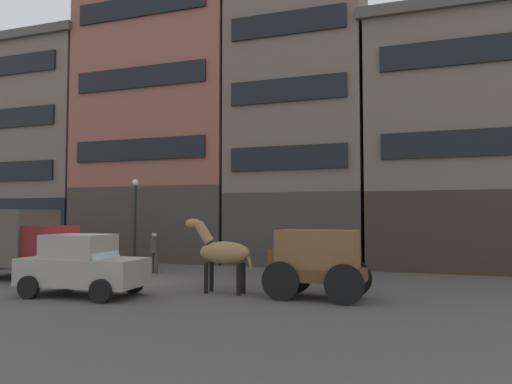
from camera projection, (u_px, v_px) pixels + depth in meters
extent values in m
plane|color=#4C4947|center=(108.00, 283.00, 16.32)|extent=(120.00, 120.00, 0.00)
cube|color=black|center=(29.00, 227.00, 28.94)|extent=(9.93, 5.17, 3.36)
cube|color=#66564C|center=(31.00, 127.00, 29.26)|extent=(9.93, 5.17, 9.23)
cube|color=#47423D|center=(33.00, 52.00, 29.50)|extent=(10.43, 5.67, 0.50)
cube|color=#38332D|center=(164.00, 223.00, 25.91)|extent=(8.93, 5.17, 3.90)
cube|color=brown|center=(165.00, 90.00, 26.29)|extent=(8.93, 5.17, 11.27)
cube|color=black|center=(138.00, 149.00, 23.60)|extent=(7.50, 0.12, 1.10)
cube|color=black|center=(139.00, 77.00, 23.79)|extent=(7.50, 0.12, 1.10)
cube|color=black|center=(140.00, 6.00, 23.98)|extent=(7.50, 0.12, 1.10)
cube|color=#38332D|center=(301.00, 228.00, 23.40)|extent=(6.52, 5.17, 3.47)
cube|color=#66564C|center=(300.00, 73.00, 23.81)|extent=(6.52, 5.17, 12.57)
cube|color=black|center=(287.00, 158.00, 21.06)|extent=(5.48, 0.12, 1.10)
cube|color=black|center=(287.00, 90.00, 21.22)|extent=(5.48, 0.12, 1.10)
cube|color=black|center=(287.00, 23.00, 21.38)|extent=(5.48, 0.12, 1.10)
cube|color=#33281E|center=(474.00, 230.00, 20.86)|extent=(9.24, 5.17, 3.44)
cube|color=#66564C|center=(471.00, 110.00, 21.13)|extent=(9.24, 5.17, 7.59)
cube|color=#47423D|center=(469.00, 24.00, 21.33)|extent=(9.74, 5.67, 0.50)
cube|color=black|center=(481.00, 142.00, 18.53)|extent=(7.76, 0.12, 1.10)
cube|color=black|center=(478.00, 50.00, 18.72)|extent=(7.76, 0.12, 1.10)
cube|color=brown|center=(318.00, 274.00, 13.32)|extent=(2.77, 1.44, 0.36)
cube|color=brown|center=(317.00, 249.00, 13.36)|extent=(2.35, 1.23, 1.10)
cube|color=brown|center=(280.00, 256.00, 13.77)|extent=(0.46, 1.06, 0.50)
cylinder|color=black|center=(280.00, 281.00, 12.98)|extent=(1.10, 0.14, 1.10)
cylinder|color=black|center=(295.00, 275.00, 14.30)|extent=(1.10, 0.14, 1.10)
cylinder|color=black|center=(344.00, 285.00, 12.32)|extent=(1.10, 0.14, 1.10)
cylinder|color=black|center=(353.00, 278.00, 13.64)|extent=(1.10, 0.14, 1.10)
ellipsoid|color=#937047|center=(225.00, 253.00, 14.27)|extent=(1.73, 0.69, 0.70)
cylinder|color=#937047|center=(204.00, 233.00, 14.56)|extent=(0.68, 0.36, 0.76)
ellipsoid|color=#937047|center=(193.00, 223.00, 14.72)|extent=(0.57, 0.27, 0.30)
cylinder|color=#937047|center=(249.00, 258.00, 13.96)|extent=(0.27, 0.11, 0.65)
cylinder|color=black|center=(206.00, 278.00, 14.26)|extent=(0.14, 0.14, 0.95)
cylinder|color=black|center=(211.00, 276.00, 14.60)|extent=(0.14, 0.14, 0.95)
cylinder|color=black|center=(239.00, 279.00, 13.86)|extent=(0.14, 0.14, 0.95)
cylinder|color=black|center=(243.00, 278.00, 14.19)|extent=(0.14, 0.14, 0.95)
cube|color=maroon|center=(48.00, 246.00, 16.92)|extent=(1.53, 1.80, 1.50)
cube|color=maroon|center=(62.00, 255.00, 16.63)|extent=(1.01, 1.51, 0.80)
cube|color=#4C473D|center=(13.00, 237.00, 17.64)|extent=(2.94, 2.11, 2.10)
cube|color=silver|center=(57.00, 240.00, 16.76)|extent=(0.30, 1.37, 0.64)
cylinder|color=black|center=(76.00, 267.00, 17.58)|extent=(0.85, 0.28, 0.84)
cylinder|color=black|center=(35.00, 273.00, 15.83)|extent=(0.85, 0.28, 0.84)
cylinder|color=black|center=(20.00, 264.00, 18.75)|extent=(0.85, 0.28, 0.84)
cube|color=gray|center=(83.00, 271.00, 13.77)|extent=(3.77, 1.76, 0.80)
cube|color=gray|center=(79.00, 246.00, 13.85)|extent=(1.86, 1.52, 0.70)
cube|color=silver|center=(104.00, 251.00, 13.61)|extent=(0.39, 1.33, 0.56)
cylinder|color=black|center=(133.00, 283.00, 14.23)|extent=(0.67, 0.21, 0.66)
cylinder|color=black|center=(101.00, 291.00, 12.61)|extent=(0.67, 0.21, 0.66)
cylinder|color=black|center=(67.00, 280.00, 14.89)|extent=(0.67, 0.21, 0.66)
cylinder|color=black|center=(28.00, 287.00, 13.27)|extent=(0.67, 0.21, 0.66)
cylinder|color=black|center=(18.00, 258.00, 22.16)|extent=(0.66, 0.20, 0.66)
cylinder|color=#38332D|center=(152.00, 263.00, 19.13)|extent=(0.16, 0.16, 0.85)
cylinder|color=#38332D|center=(156.00, 263.00, 19.07)|extent=(0.16, 0.16, 0.85)
cylinder|color=#38332D|center=(154.00, 245.00, 19.13)|extent=(0.51, 0.51, 0.62)
sphere|color=tan|center=(154.00, 235.00, 19.16)|extent=(0.22, 0.22, 0.22)
cylinder|color=#38332D|center=(154.00, 232.00, 19.16)|extent=(0.28, 0.28, 0.02)
cylinder|color=#38332D|center=(154.00, 231.00, 19.16)|extent=(0.18, 0.18, 0.09)
cylinder|color=black|center=(135.00, 226.00, 21.83)|extent=(0.12, 0.12, 3.80)
sphere|color=silver|center=(136.00, 183.00, 21.94)|extent=(0.32, 0.32, 0.32)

